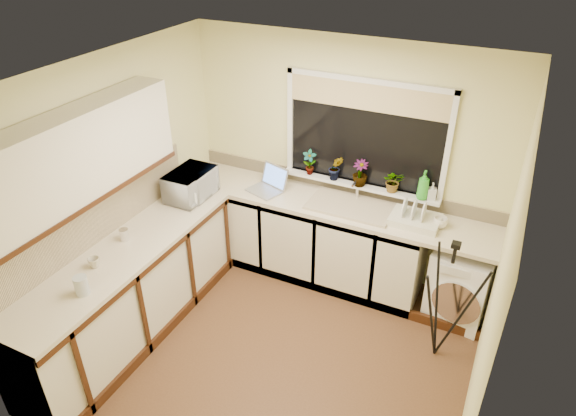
{
  "coord_description": "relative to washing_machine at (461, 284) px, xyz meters",
  "views": [
    {
      "loc": [
        1.5,
        -2.92,
        3.45
      ],
      "look_at": [
        -0.16,
        0.55,
        1.15
      ],
      "focal_mm": 32.08,
      "sensor_mm": 36.0,
      "label": 1
    }
  ],
  "objects": [
    {
      "name": "wall_right",
      "position": [
        0.26,
        -1.18,
        0.85
      ],
      "size": [
        0.0,
        3.0,
        3.0
      ],
      "primitive_type": "plane",
      "rotation": [
        1.57,
        0.0,
        -1.57
      ],
      "color": "beige",
      "rests_on": "ground"
    },
    {
      "name": "window_blind",
      "position": [
        -1.14,
        0.28,
        1.55
      ],
      "size": [
        1.5,
        0.02,
        0.25
      ],
      "primitive_type": "cube",
      "color": "tan",
      "rests_on": "wall_back"
    },
    {
      "name": "wall_front",
      "position": [
        -1.34,
        -2.68,
        0.85
      ],
      "size": [
        3.2,
        0.0,
        3.2
      ],
      "primitive_type": "plane",
      "rotation": [
        -1.57,
        0.0,
        0.0
      ],
      "color": "beige",
      "rests_on": "ground"
    },
    {
      "name": "tripod",
      "position": [
        -0.07,
        -0.6,
        0.22
      ],
      "size": [
        0.6,
        0.6,
        1.19
      ],
      "primitive_type": null,
      "rotation": [
        0.0,
        0.0,
        0.02
      ],
      "color": "black",
      "rests_on": "floor"
    },
    {
      "name": "splashback_left",
      "position": [
        -2.93,
        -1.48,
        0.75
      ],
      "size": [
        0.02,
        2.4,
        0.45
      ],
      "primitive_type": "cube",
      "color": "beige",
      "rests_on": "wall_left"
    },
    {
      "name": "wall_back",
      "position": [
        -1.34,
        0.32,
        0.85
      ],
      "size": [
        3.2,
        0.0,
        3.2
      ],
      "primitive_type": "plane",
      "rotation": [
        1.57,
        0.0,
        0.0
      ],
      "color": "beige",
      "rests_on": "ground"
    },
    {
      "name": "washing_machine",
      "position": [
        0.0,
        0.0,
        0.0
      ],
      "size": [
        0.6,
        0.58,
        0.75
      ],
      "primitive_type": "cube",
      "rotation": [
        0.0,
        0.0,
        -0.15
      ],
      "color": "white",
      "rests_on": "floor"
    },
    {
      "name": "windowsill",
      "position": [
        -1.14,
        0.25,
        0.66
      ],
      "size": [
        1.6,
        0.14,
        0.03
      ],
      "primitive_type": "cube",
      "color": "white",
      "rests_on": "wall_back"
    },
    {
      "name": "dish_rack",
      "position": [
        -0.51,
        0.01,
        0.56
      ],
      "size": [
        0.45,
        0.34,
        0.07
      ],
      "primitive_type": "cube",
      "rotation": [
        0.0,
        0.0,
        -0.01
      ],
      "color": "beige",
      "rests_on": "worktop_back"
    },
    {
      "name": "steel_jar",
      "position": [
        -2.73,
        -1.36,
        0.58
      ],
      "size": [
        0.08,
        0.08,
        0.11
      ],
      "primitive_type": "cylinder",
      "color": "silver",
      "rests_on": "worktop_left"
    },
    {
      "name": "glass_jug",
      "position": [
        -2.53,
        -2.06,
        0.6
      ],
      "size": [
        0.1,
        0.1,
        0.15
      ],
      "primitive_type": "cylinder",
      "color": "#B3B9BE",
      "rests_on": "worktop_left"
    },
    {
      "name": "sink",
      "position": [
        -1.14,
        0.02,
        0.54
      ],
      "size": [
        0.82,
        0.46,
        0.03
      ],
      "primitive_type": "cube",
      "color": "tan",
      "rests_on": "worktop_back"
    },
    {
      "name": "plant_b",
      "position": [
        -1.39,
        0.23,
        0.81
      ],
      "size": [
        0.17,
        0.16,
        0.26
      ],
      "primitive_type": "imported",
      "rotation": [
        0.0,
        0.0,
        0.37
      ],
      "color": "#999999",
      "rests_on": "windowsill"
    },
    {
      "name": "base_cabinet_back",
      "position": [
        -1.66,
        0.02,
        0.06
      ],
      "size": [
        2.55,
        0.6,
        0.86
      ],
      "primitive_type": "cube",
      "color": "silver",
      "rests_on": "floor"
    },
    {
      "name": "soap_bottle_clear",
      "position": [
        -0.44,
        0.25,
        0.76
      ],
      "size": [
        0.09,
        0.09,
        0.17
      ],
      "primitive_type": "imported",
      "rotation": [
        0.0,
        0.0,
        0.26
      ],
      "color": "#999999",
      "rests_on": "windowsill"
    },
    {
      "name": "cup_back",
      "position": [
        -0.29,
        0.04,
        0.58
      ],
      "size": [
        0.16,
        0.16,
        0.1
      ],
      "primitive_type": "imported",
      "rotation": [
        0.0,
        0.0,
        0.23
      ],
      "color": "white",
      "rests_on": "worktop_back"
    },
    {
      "name": "kettle",
      "position": [
        -2.58,
        -0.63,
        0.63
      ],
      "size": [
        0.15,
        0.15,
        0.2
      ],
      "primitive_type": "cylinder",
      "color": "white",
      "rests_on": "worktop_left"
    },
    {
      "name": "splashback_back",
      "position": [
        -1.34,
        0.31,
        0.6
      ],
      "size": [
        3.2,
        0.02,
        0.14
      ],
      "primitive_type": "cube",
      "color": "beige",
      "rests_on": "wall_back"
    },
    {
      "name": "plant_d",
      "position": [
        -0.8,
        0.24,
        0.79
      ],
      "size": [
        0.24,
        0.23,
        0.22
      ],
      "primitive_type": "imported",
      "rotation": [
        0.0,
        0.0,
        0.36
      ],
      "color": "#999999",
      "rests_on": "windowsill"
    },
    {
      "name": "faucet",
      "position": [
        -1.14,
        0.2,
        0.65
      ],
      "size": [
        0.03,
        0.03,
        0.24
      ],
      "primitive_type": "cylinder",
      "color": "silver",
      "rests_on": "worktop_back"
    },
    {
      "name": "plant_a",
      "position": [
        -1.67,
        0.23,
        0.81
      ],
      "size": [
        0.16,
        0.13,
        0.26
      ],
      "primitive_type": "imported",
      "rotation": [
        0.0,
        0.0,
        0.3
      ],
      "color": "#999999",
      "rests_on": "windowsill"
    },
    {
      "name": "wall_left",
      "position": [
        -2.94,
        -1.18,
        0.85
      ],
      "size": [
        0.0,
        3.0,
        3.0
      ],
      "primitive_type": "plane",
      "rotation": [
        1.57,
        0.0,
        1.57
      ],
      "color": "beige",
      "rests_on": "ground"
    },
    {
      "name": "window_glass",
      "position": [
        -1.14,
        0.31,
        1.18
      ],
      "size": [
        1.5,
        0.02,
        1.0
      ],
      "primitive_type": "cube",
      "color": "black",
      "rests_on": "wall_back"
    },
    {
      "name": "worktop_back",
      "position": [
        -1.34,
        0.02,
        0.51
      ],
      "size": [
        3.2,
        0.6,
        0.04
      ],
      "primitive_type": "cube",
      "color": "beige",
      "rests_on": "base_cabinet_back"
    },
    {
      "name": "microwave",
      "position": [
        -2.64,
        -0.47,
        0.67
      ],
      "size": [
        0.35,
        0.51,
        0.28
      ],
      "primitive_type": "imported",
      "rotation": [
        0.0,
        0.0,
        1.57
      ],
      "color": "white",
      "rests_on": "worktop_left"
    },
    {
      "name": "laptop",
      "position": [
        -2.02,
        0.0,
        0.59
      ],
      "size": [
        0.41,
        0.4,
        0.24
      ],
      "rotation": [
        0.0,
        0.0,
        -0.32
      ],
      "color": "#9A9AA1",
      "rests_on": "worktop_back"
    },
    {
      "name": "plant_c",
      "position": [
        -1.13,
        0.22,
        0.81
      ],
      "size": [
        0.17,
        0.17,
        0.26
      ],
      "primitive_type": "imported",
      "rotation": [
        0.0,
        0.0,
        0.15
      ],
      "color": "#999999",
      "rests_on": "windowsill"
    },
    {
      "name": "floor",
      "position": [
        -1.34,
        -1.18,
        -0.37
      ],
      "size": [
        3.2,
        3.2,
        0.0
      ],
      "primitive_type": "plane",
      "color": "brown",
      "rests_on": "ground"
    },
    {
      "name": "ceiling",
      "position": [
        -1.34,
        -1.18,
        2.08
      ],
      "size": [
        3.2,
        3.2,
        0.0
      ],
      "primitive_type": "plane",
      "rotation": [
        3.14,
        0.0,
        0.0
      ],
      "color": "white",
      "rests_on": "ground"
    },
    {
      "name": "worktop_left",
      "position": [
        -2.64,
        -1.48,
        0.51
      ],
      "size": [
        0.6,
        2.4,
        0.04
      ],
      "primitive_type": "cube",
      "color": "beige",
      "rests_on": "base_cabinet_left"
    },
    {
      "name": "upper_cabinet",
      "position": [
        -2.78,
        -1.63,
        1.43
      ],
      "size": [
        0.28,
        1.9,
        0.7
      ],
      "primitive_type": "cube",
      "color": "silver",
      "rests_on": "wall_left"
    },
    {
      "name": "soap_bottle_green",
      "position": [
        -0.52,
        0.22,
        0.82
      ],
      "size": [
        0.11,
        0.11,
        0.29
      ],
      "primitive_type": "imported",
      "rotation": [
        0.0,
        0.0,
        -0.01
      ],
      "color": "green",
      "rests_on": "windowsill"
    },
    {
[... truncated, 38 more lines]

